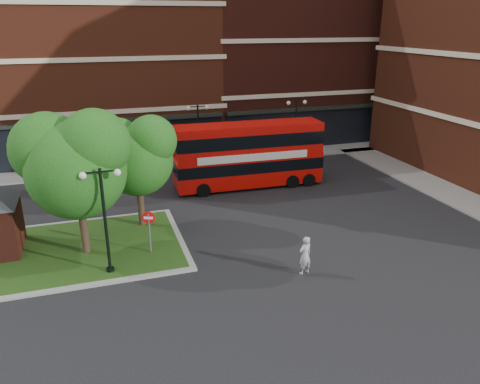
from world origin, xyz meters
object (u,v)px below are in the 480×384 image
object	(u,v)px
woman	(305,255)
car_white	(257,149)
car_silver	(130,167)
bus	(249,151)

from	to	relation	value
woman	car_white	xyz separation A→B (m)	(4.38, 18.48, -0.12)
woman	car_silver	xyz separation A→B (m)	(-6.13, 16.98, -0.23)
car_silver	car_white	size ratio (longest dim) A/B	0.84
bus	woman	size ratio (longest dim) A/B	5.53
car_white	woman	bearing A→B (deg)	160.22
car_silver	woman	bearing A→B (deg)	-166.42
car_silver	car_white	bearing A→B (deg)	-88.14
bus	car_white	size ratio (longest dim) A/B	2.10
bus	car_silver	world-z (taller)	bus
bus	car_silver	size ratio (longest dim) A/B	2.50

